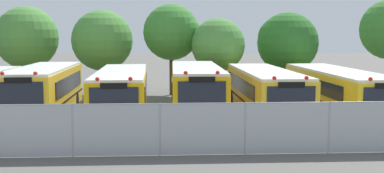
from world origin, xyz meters
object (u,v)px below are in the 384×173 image
at_px(tree_3, 174,33).
at_px(school_bus_5, 337,90).
at_px(tree_4, 217,46).
at_px(tree_2, 103,41).
at_px(school_bus_4, 264,91).
at_px(school_bus_2, 122,92).
at_px(school_bus_3, 196,89).
at_px(tree_1, 29,37).
at_px(tree_5, 285,42).
at_px(school_bus_1, 44,90).

bearing_deg(tree_3, school_bus_5, -46.96).
bearing_deg(tree_4, school_bus_5, -52.95).
bearing_deg(tree_2, tree_3, -1.34).
bearing_deg(school_bus_4, tree_3, -63.78).
height_order(school_bus_2, school_bus_3, school_bus_3).
xyz_separation_m(school_bus_3, tree_2, (-5.87, 9.28, 2.36)).
height_order(tree_1, tree_2, tree_1).
distance_m(school_bus_2, tree_1, 12.03).
bearing_deg(tree_5, school_bus_5, -85.82).
relative_size(school_bus_2, school_bus_4, 0.99).
bearing_deg(school_bus_2, school_bus_5, 178.99).
distance_m(school_bus_2, school_bus_3, 3.79).
relative_size(tree_1, tree_2, 1.04).
height_order(school_bus_4, tree_5, tree_5).
bearing_deg(school_bus_5, school_bus_3, 0.80).
bearing_deg(school_bus_5, school_bus_2, -0.07).
xyz_separation_m(school_bus_1, school_bus_5, (15.14, 0.13, -0.11)).
relative_size(school_bus_5, tree_4, 2.16).
bearing_deg(tree_3, school_bus_1, -126.56).
bearing_deg(tree_1, school_bus_3, -40.65).
relative_size(tree_1, tree_5, 1.07).
distance_m(school_bus_3, tree_2, 11.23).
xyz_separation_m(school_bus_1, tree_4, (9.60, 7.47, 2.05)).
xyz_separation_m(tree_1, tree_3, (9.99, -0.21, 0.30)).
height_order(school_bus_2, tree_3, tree_3).
bearing_deg(school_bus_1, tree_2, -102.43).
distance_m(tree_2, tree_5, 12.71).
bearing_deg(tree_4, school_bus_3, -104.25).
bearing_deg(school_bus_1, tree_5, -150.35).
bearing_deg(tree_3, tree_1, 178.77).
bearing_deg(tree_1, tree_2, -1.11).
relative_size(school_bus_3, tree_5, 1.70).
height_order(school_bus_1, tree_1, tree_1).
height_order(school_bus_2, tree_4, tree_4).
bearing_deg(tree_4, tree_3, 150.03).
bearing_deg(tree_3, school_bus_4, -63.82).
height_order(school_bus_4, tree_2, tree_2).
bearing_deg(tree_5, school_bus_1, -149.09).
height_order(school_bus_1, tree_5, tree_5).
bearing_deg(tree_3, tree_2, 178.66).
relative_size(tree_3, tree_4, 1.19).
relative_size(school_bus_4, tree_2, 1.81).
distance_m(school_bus_1, tree_5, 17.08).
distance_m(tree_2, tree_4, 7.98).
height_order(tree_4, tree_5, tree_5).
bearing_deg(tree_4, tree_5, 13.99).
distance_m(tree_2, tree_3, 4.97).
bearing_deg(tree_5, tree_3, 176.92).
height_order(tree_3, tree_5, tree_3).
distance_m(school_bus_5, tree_3, 12.65).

